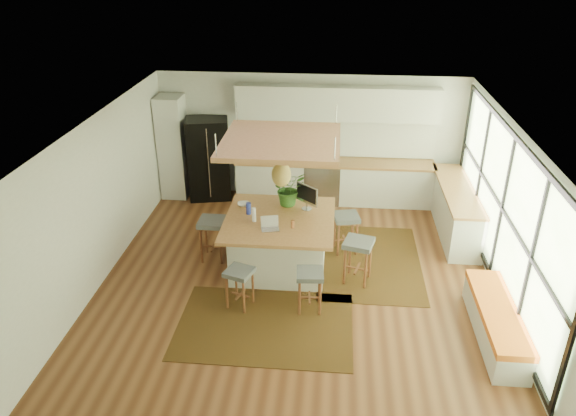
# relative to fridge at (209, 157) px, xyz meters

# --- Properties ---
(floor) EXTENTS (7.00, 7.00, 0.00)m
(floor) POSITION_rel_fridge_xyz_m (2.18, -3.18, -0.93)
(floor) COLOR #512A17
(floor) RESTS_ON ground
(ceiling) EXTENTS (7.00, 7.00, 0.00)m
(ceiling) POSITION_rel_fridge_xyz_m (2.18, -3.18, 1.78)
(ceiling) COLOR white
(ceiling) RESTS_ON ground
(wall_back) EXTENTS (6.50, 0.00, 6.50)m
(wall_back) POSITION_rel_fridge_xyz_m (2.18, 0.32, 0.42)
(wall_back) COLOR silver
(wall_back) RESTS_ON ground
(wall_front) EXTENTS (6.50, 0.00, 6.50)m
(wall_front) POSITION_rel_fridge_xyz_m (2.18, -6.68, 0.42)
(wall_front) COLOR silver
(wall_front) RESTS_ON ground
(wall_left) EXTENTS (0.00, 7.00, 7.00)m
(wall_left) POSITION_rel_fridge_xyz_m (-1.07, -3.18, 0.42)
(wall_left) COLOR silver
(wall_left) RESTS_ON ground
(wall_right) EXTENTS (0.00, 7.00, 7.00)m
(wall_right) POSITION_rel_fridge_xyz_m (5.43, -3.18, 0.42)
(wall_right) COLOR silver
(wall_right) RESTS_ON ground
(window_wall) EXTENTS (0.10, 6.20, 2.60)m
(window_wall) POSITION_rel_fridge_xyz_m (5.40, -3.18, 0.47)
(window_wall) COLOR black
(window_wall) RESTS_ON wall_right
(pantry) EXTENTS (0.55, 0.60, 2.25)m
(pantry) POSITION_rel_fridge_xyz_m (-0.77, 0.00, 0.20)
(pantry) COLOR silver
(pantry) RESTS_ON floor
(back_counter_base) EXTENTS (4.20, 0.60, 0.88)m
(back_counter_base) POSITION_rel_fridge_xyz_m (2.73, 0.00, -0.49)
(back_counter_base) COLOR silver
(back_counter_base) RESTS_ON floor
(back_counter_top) EXTENTS (4.24, 0.64, 0.05)m
(back_counter_top) POSITION_rel_fridge_xyz_m (2.73, 0.00, -0.03)
(back_counter_top) COLOR #905B33
(back_counter_top) RESTS_ON back_counter_base
(backsplash) EXTENTS (4.20, 0.02, 0.80)m
(backsplash) POSITION_rel_fridge_xyz_m (2.73, 0.30, 0.43)
(backsplash) COLOR white
(backsplash) RESTS_ON wall_back
(upper_cabinets) EXTENTS (4.20, 0.34, 0.70)m
(upper_cabinets) POSITION_rel_fridge_xyz_m (2.73, 0.14, 1.22)
(upper_cabinets) COLOR silver
(upper_cabinets) RESTS_ON wall_back
(range) EXTENTS (0.76, 0.62, 1.00)m
(range) POSITION_rel_fridge_xyz_m (2.48, 0.00, -0.43)
(range) COLOR #A5A5AA
(range) RESTS_ON floor
(right_counter_base) EXTENTS (0.60, 2.50, 0.88)m
(right_counter_base) POSITION_rel_fridge_xyz_m (5.11, -1.18, -0.49)
(right_counter_base) COLOR silver
(right_counter_base) RESTS_ON floor
(right_counter_top) EXTENTS (0.64, 2.54, 0.05)m
(right_counter_top) POSITION_rel_fridge_xyz_m (5.11, -1.18, -0.03)
(right_counter_top) COLOR #905B33
(right_counter_top) RESTS_ON right_counter_base
(window_bench) EXTENTS (0.52, 2.00, 0.50)m
(window_bench) POSITION_rel_fridge_xyz_m (5.13, -4.38, -0.68)
(window_bench) COLOR silver
(window_bench) RESTS_ON floor
(ceiling_panel) EXTENTS (1.86, 1.86, 0.80)m
(ceiling_panel) POSITION_rel_fridge_xyz_m (1.88, -2.78, 1.12)
(ceiling_panel) COLOR #905B33
(ceiling_panel) RESTS_ON ceiling
(rug_near) EXTENTS (2.60, 1.80, 0.01)m
(rug_near) POSITION_rel_fridge_xyz_m (1.80, -4.44, -0.92)
(rug_near) COLOR black
(rug_near) RESTS_ON floor
(rug_right) EXTENTS (1.80, 2.60, 0.01)m
(rug_right) POSITION_rel_fridge_xyz_m (3.42, -2.48, -0.92)
(rug_right) COLOR black
(rug_right) RESTS_ON floor
(fridge) EXTENTS (1.01, 0.86, 1.79)m
(fridge) POSITION_rel_fridge_xyz_m (0.00, 0.00, 0.00)
(fridge) COLOR black
(fridge) RESTS_ON floor
(island) EXTENTS (1.85, 1.85, 0.93)m
(island) POSITION_rel_fridge_xyz_m (1.84, -2.74, -0.46)
(island) COLOR #905B33
(island) RESTS_ON floor
(stool_near_left) EXTENTS (0.50, 0.50, 0.66)m
(stool_near_left) POSITION_rel_fridge_xyz_m (1.35, -3.98, -0.57)
(stool_near_left) COLOR #464A4E
(stool_near_left) RESTS_ON floor
(stool_near_right) EXTENTS (0.44, 0.44, 0.69)m
(stool_near_right) POSITION_rel_fridge_xyz_m (2.43, -3.97, -0.57)
(stool_near_right) COLOR #464A4E
(stool_near_right) RESTS_ON floor
(stool_right_front) EXTENTS (0.56, 0.56, 0.77)m
(stool_right_front) POSITION_rel_fridge_xyz_m (3.18, -3.11, -0.57)
(stool_right_front) COLOR #464A4E
(stool_right_front) RESTS_ON floor
(stool_right_back) EXTENTS (0.52, 0.52, 0.74)m
(stool_right_back) POSITION_rel_fridge_xyz_m (2.98, -2.14, -0.57)
(stool_right_back) COLOR #464A4E
(stool_right_back) RESTS_ON floor
(stool_left_side) EXTENTS (0.47, 0.47, 0.78)m
(stool_left_side) POSITION_rel_fridge_xyz_m (0.64, -2.61, -0.57)
(stool_left_side) COLOR #464A4E
(stool_left_side) RESTS_ON floor
(laptop) EXTENTS (0.34, 0.36, 0.22)m
(laptop) POSITION_rel_fridge_xyz_m (1.73, -3.15, 0.12)
(laptop) COLOR #A5A5AA
(laptop) RESTS_ON island
(monitor) EXTENTS (0.49, 0.47, 0.47)m
(monitor) POSITION_rel_fridge_xyz_m (2.28, -2.35, 0.26)
(monitor) COLOR #A5A5AA
(monitor) RESTS_ON island
(microwave) EXTENTS (0.52, 0.35, 0.32)m
(microwave) POSITION_rel_fridge_xyz_m (1.00, -0.00, 0.16)
(microwave) COLOR #A5A5AA
(microwave) RESTS_ON back_counter_top
(island_plant) EXTENTS (0.81, 0.83, 0.49)m
(island_plant) POSITION_rel_fridge_xyz_m (1.94, -2.18, 0.25)
(island_plant) COLOR #1E4C19
(island_plant) RESTS_ON island
(island_bowl) EXTENTS (0.24, 0.24, 0.05)m
(island_bowl) POSITION_rel_fridge_xyz_m (1.15, -2.31, 0.03)
(island_bowl) COLOR silver
(island_bowl) RESTS_ON island
(island_bottle_0) EXTENTS (0.07, 0.07, 0.19)m
(island_bottle_0) POSITION_rel_fridge_xyz_m (1.29, -2.64, 0.10)
(island_bottle_0) COLOR #2B3AAF
(island_bottle_0) RESTS_ON island
(island_bottle_1) EXTENTS (0.07, 0.07, 0.19)m
(island_bottle_1) POSITION_rel_fridge_xyz_m (1.44, -2.89, 0.10)
(island_bottle_1) COLOR white
(island_bottle_1) RESTS_ON island
(island_bottle_2) EXTENTS (0.07, 0.07, 0.19)m
(island_bottle_2) POSITION_rel_fridge_xyz_m (2.09, -3.04, 0.10)
(island_bottle_2) COLOR #935531
(island_bottle_2) RESTS_ON island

